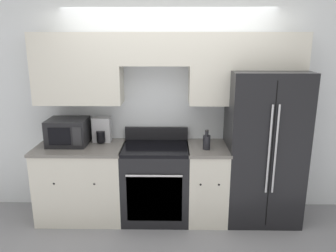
# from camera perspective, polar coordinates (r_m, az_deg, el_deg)

# --- Properties ---
(ground_plane) EXTENTS (12.00, 12.00, 0.00)m
(ground_plane) POSITION_cam_1_polar(r_m,az_deg,el_deg) (3.98, -0.07, -17.61)
(ground_plane) COLOR gray
(wall_back) EXTENTS (8.00, 0.39, 2.60)m
(wall_back) POSITION_cam_1_polar(r_m,az_deg,el_deg) (4.00, 0.19, 5.64)
(wall_back) COLOR silver
(wall_back) RESTS_ON ground_plane
(lower_cabinets_left) EXTENTS (1.04, 0.64, 0.91)m
(lower_cabinets_left) POSITION_cam_1_polar(r_m,az_deg,el_deg) (4.18, -14.72, -9.33)
(lower_cabinets_left) COLOR beige
(lower_cabinets_left) RESTS_ON ground_plane
(lower_cabinets_right) EXTENTS (0.48, 0.64, 0.91)m
(lower_cabinets_right) POSITION_cam_1_polar(r_m,az_deg,el_deg) (4.06, 6.74, -9.70)
(lower_cabinets_right) COLOR beige
(lower_cabinets_right) RESTS_ON ground_plane
(oven_range) EXTENTS (0.79, 0.65, 1.07)m
(oven_range) POSITION_cam_1_polar(r_m,az_deg,el_deg) (4.04, -2.16, -9.66)
(oven_range) COLOR black
(oven_range) RESTS_ON ground_plane
(refrigerator) EXTENTS (0.86, 0.77, 1.80)m
(refrigerator) POSITION_cam_1_polar(r_m,az_deg,el_deg) (4.07, 16.10, -3.43)
(refrigerator) COLOR black
(refrigerator) RESTS_ON ground_plane
(microwave) EXTENTS (0.46, 0.38, 0.31)m
(microwave) POSITION_cam_1_polar(r_m,az_deg,el_deg) (4.07, -17.01, -0.99)
(microwave) COLOR black
(microwave) RESTS_ON lower_cabinets_left
(bottle) EXTENTS (0.09, 0.09, 0.23)m
(bottle) POSITION_cam_1_polar(r_m,az_deg,el_deg) (3.77, 6.74, -2.74)
(bottle) COLOR black
(bottle) RESTS_ON lower_cabinets_right
(electric_kettle) EXTENTS (0.22, 0.21, 0.30)m
(electric_kettle) POSITION_cam_1_polar(r_m,az_deg,el_deg) (4.09, -11.45, -0.74)
(electric_kettle) COLOR #B7B7BC
(electric_kettle) RESTS_ON lower_cabinets_left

